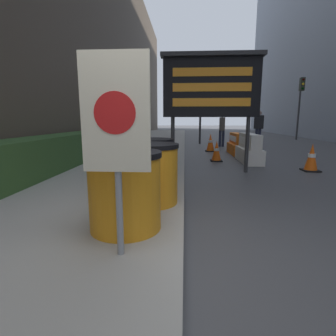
{
  "coord_description": "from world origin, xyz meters",
  "views": [
    {
      "loc": [
        0.0,
        -2.26,
        1.38
      ],
      "look_at": [
        -0.39,
        3.84,
        0.24
      ],
      "focal_mm": 28.0,
      "sensor_mm": 36.0,
      "label": 1
    }
  ],
  "objects_px": {
    "barrel_drum_back": "(151,163)",
    "jersey_barrier_orange_near": "(237,145)",
    "message_board": "(211,87)",
    "traffic_light_far_side": "(301,95)",
    "warning_sign": "(116,126)",
    "pedestrian_passerby": "(222,127)",
    "barrel_drum_foreground": "(125,190)",
    "pedestrian_worker": "(259,125)",
    "traffic_cone_mid": "(216,151)",
    "traffic_light_near_curb": "(201,87)",
    "barrel_drum_middle": "(150,173)",
    "traffic_cone_near": "(312,158)",
    "traffic_cone_far": "(210,143)",
    "jersey_barrier_white": "(249,150)"
  },
  "relations": [
    {
      "from": "barrel_drum_back",
      "to": "jersey_barrier_orange_near",
      "type": "xyz_separation_m",
      "value": [
        2.71,
        6.06,
        -0.23
      ]
    },
    {
      "from": "message_board",
      "to": "traffic_light_far_side",
      "type": "relative_size",
      "value": 0.73
    },
    {
      "from": "warning_sign",
      "to": "pedestrian_passerby",
      "type": "relative_size",
      "value": 1.03
    },
    {
      "from": "barrel_drum_foreground",
      "to": "pedestrian_worker",
      "type": "xyz_separation_m",
      "value": [
        4.59,
        11.68,
        0.49
      ]
    },
    {
      "from": "traffic_cone_mid",
      "to": "barrel_drum_back",
      "type": "bearing_deg",
      "value": -112.36
    },
    {
      "from": "barrel_drum_foreground",
      "to": "traffic_light_near_curb",
      "type": "bearing_deg",
      "value": 83.0
    },
    {
      "from": "barrel_drum_middle",
      "to": "traffic_light_near_curb",
      "type": "relative_size",
      "value": 0.2
    },
    {
      "from": "pedestrian_worker",
      "to": "traffic_light_far_side",
      "type": "bearing_deg",
      "value": 58.6
    },
    {
      "from": "traffic_light_near_curb",
      "to": "pedestrian_worker",
      "type": "bearing_deg",
      "value": -13.31
    },
    {
      "from": "warning_sign",
      "to": "barrel_drum_foreground",
      "type": "bearing_deg",
      "value": 97.78
    },
    {
      "from": "barrel_drum_back",
      "to": "traffic_cone_near",
      "type": "xyz_separation_m",
      "value": [
        4.02,
        2.52,
        -0.24
      ]
    },
    {
      "from": "traffic_cone_far",
      "to": "traffic_light_far_side",
      "type": "relative_size",
      "value": 0.19
    },
    {
      "from": "message_board",
      "to": "pedestrian_passerby",
      "type": "xyz_separation_m",
      "value": [
        1.23,
        6.68,
        -1.18
      ]
    },
    {
      "from": "traffic_cone_near",
      "to": "traffic_cone_mid",
      "type": "bearing_deg",
      "value": 146.48
    },
    {
      "from": "warning_sign",
      "to": "traffic_light_far_side",
      "type": "bearing_deg",
      "value": 63.24
    },
    {
      "from": "pedestrian_worker",
      "to": "pedestrian_passerby",
      "type": "xyz_separation_m",
      "value": [
        -2.05,
        -0.83,
        -0.08
      ]
    },
    {
      "from": "barrel_drum_foreground",
      "to": "pedestrian_worker",
      "type": "distance_m",
      "value": 12.55
    },
    {
      "from": "barrel_drum_foreground",
      "to": "traffic_cone_near",
      "type": "bearing_deg",
      "value": 47.38
    },
    {
      "from": "jersey_barrier_orange_near",
      "to": "traffic_light_near_curb",
      "type": "distance_m",
      "value": 5.37
    },
    {
      "from": "barrel_drum_foreground",
      "to": "traffic_light_near_curb",
      "type": "distance_m",
      "value": 12.75
    },
    {
      "from": "jersey_barrier_white",
      "to": "pedestrian_worker",
      "type": "distance_m",
      "value": 6.13
    },
    {
      "from": "barrel_drum_middle",
      "to": "traffic_light_far_side",
      "type": "distance_m",
      "value": 17.12
    },
    {
      "from": "traffic_cone_mid",
      "to": "jersey_barrier_white",
      "type": "bearing_deg",
      "value": -5.53
    },
    {
      "from": "message_board",
      "to": "traffic_light_far_side",
      "type": "bearing_deg",
      "value": 58.82
    },
    {
      "from": "traffic_cone_mid",
      "to": "traffic_light_far_side",
      "type": "distance_m",
      "value": 12.14
    },
    {
      "from": "barrel_drum_back",
      "to": "barrel_drum_foreground",
      "type": "bearing_deg",
      "value": -91.22
    },
    {
      "from": "barrel_drum_middle",
      "to": "pedestrian_worker",
      "type": "distance_m",
      "value": 11.61
    },
    {
      "from": "warning_sign",
      "to": "traffic_light_far_side",
      "type": "height_order",
      "value": "traffic_light_far_side"
    },
    {
      "from": "jersey_barrier_orange_near",
      "to": "traffic_light_far_side",
      "type": "xyz_separation_m",
      "value": [
        5.59,
        7.84,
        2.59
      ]
    },
    {
      "from": "traffic_cone_mid",
      "to": "traffic_cone_far",
      "type": "relative_size",
      "value": 0.9
    },
    {
      "from": "barrel_drum_back",
      "to": "traffic_cone_mid",
      "type": "xyz_separation_m",
      "value": [
        1.67,
        4.07,
        -0.26
      ]
    },
    {
      "from": "barrel_drum_foreground",
      "to": "jersey_barrier_white",
      "type": "height_order",
      "value": "barrel_drum_foreground"
    },
    {
      "from": "traffic_cone_mid",
      "to": "pedestrian_passerby",
      "type": "relative_size",
      "value": 0.4
    },
    {
      "from": "traffic_cone_far",
      "to": "traffic_light_far_side",
      "type": "distance_m",
      "value": 10.0
    },
    {
      "from": "warning_sign",
      "to": "traffic_light_near_curb",
      "type": "xyz_separation_m",
      "value": [
        1.44,
        13.0,
        1.8
      ]
    },
    {
      "from": "barrel_drum_middle",
      "to": "message_board",
      "type": "relative_size",
      "value": 0.29
    },
    {
      "from": "traffic_cone_far",
      "to": "barrel_drum_back",
      "type": "bearing_deg",
      "value": -104.26
    },
    {
      "from": "pedestrian_worker",
      "to": "jersey_barrier_white",
      "type": "bearing_deg",
      "value": -96.59
    },
    {
      "from": "barrel_drum_back",
      "to": "warning_sign",
      "type": "relative_size",
      "value": 0.5
    },
    {
      "from": "traffic_cone_near",
      "to": "pedestrian_passerby",
      "type": "relative_size",
      "value": 0.43
    },
    {
      "from": "barrel_drum_foreground",
      "to": "traffic_cone_far",
      "type": "bearing_deg",
      "value": 78.5
    },
    {
      "from": "jersey_barrier_white",
      "to": "jersey_barrier_orange_near",
      "type": "height_order",
      "value": "jersey_barrier_white"
    },
    {
      "from": "jersey_barrier_orange_near",
      "to": "pedestrian_worker",
      "type": "relative_size",
      "value": 0.9
    },
    {
      "from": "traffic_cone_far",
      "to": "traffic_cone_mid",
      "type": "bearing_deg",
      "value": -91.22
    },
    {
      "from": "jersey_barrier_white",
      "to": "pedestrian_passerby",
      "type": "bearing_deg",
      "value": 92.45
    },
    {
      "from": "traffic_cone_near",
      "to": "traffic_light_near_curb",
      "type": "relative_size",
      "value": 0.17
    },
    {
      "from": "warning_sign",
      "to": "traffic_cone_near",
      "type": "xyz_separation_m",
      "value": [
        3.98,
        5.01,
        -0.96
      ]
    },
    {
      "from": "barrel_drum_back",
      "to": "traffic_light_far_side",
      "type": "xyz_separation_m",
      "value": [
        8.31,
        13.9,
        2.36
      ]
    },
    {
      "from": "barrel_drum_foreground",
      "to": "pedestrian_passerby",
      "type": "distance_m",
      "value": 11.14
    },
    {
      "from": "barrel_drum_middle",
      "to": "pedestrian_worker",
      "type": "height_order",
      "value": "pedestrian_worker"
    }
  ]
}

